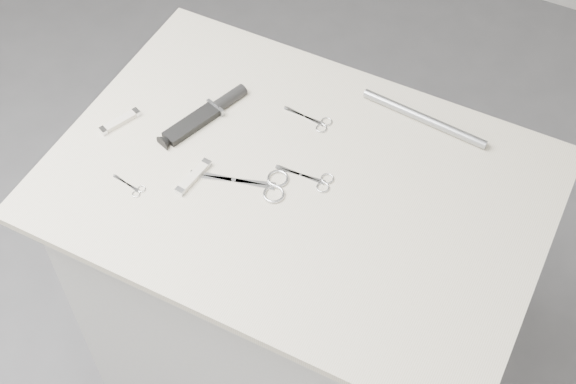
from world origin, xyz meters
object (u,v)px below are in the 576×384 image
at_px(large_shears, 261,184).
at_px(pocket_knife_b, 194,177).
at_px(sheathed_knife, 209,112).
at_px(metal_rail, 424,118).
at_px(plinth, 296,298).
at_px(pocket_knife_a, 120,121).
at_px(embroidery_scissors_b, 315,121).
at_px(tiny_scissors, 132,187).
at_px(embroidery_scissors_a, 314,179).

distance_m(large_shears, pocket_knife_b, 0.14).
bearing_deg(sheathed_knife, metal_rail, -46.53).
xyz_separation_m(plinth, metal_rail, (0.17, 0.27, 0.48)).
bearing_deg(pocket_knife_b, pocket_knife_a, 81.63).
height_order(embroidery_scissors_b, metal_rail, metal_rail).
relative_size(pocket_knife_b, metal_rail, 0.35).
bearing_deg(embroidery_scissors_b, plinth, -71.71).
relative_size(embroidery_scissors_b, metal_rail, 0.38).
bearing_deg(embroidery_scissors_b, large_shears, -91.91).
distance_m(tiny_scissors, sheathed_knife, 0.25).
height_order(plinth, large_shears, large_shears).
distance_m(embroidery_scissors_b, tiny_scissors, 0.41).
relative_size(tiny_scissors, sheathed_knife, 0.36).
xyz_separation_m(plinth, tiny_scissors, (-0.29, -0.17, 0.47)).
relative_size(embroidery_scissors_b, pocket_knife_a, 1.16).
relative_size(plinth, large_shears, 4.55).
height_order(embroidery_scissors_b, sheathed_knife, sheathed_knife).
distance_m(tiny_scissors, metal_rail, 0.63).
bearing_deg(pocket_knife_a, embroidery_scissors_a, -60.65).
bearing_deg(pocket_knife_b, large_shears, -63.15).
relative_size(tiny_scissors, pocket_knife_a, 0.82).
height_order(tiny_scissors, pocket_knife_b, pocket_knife_b).
xyz_separation_m(tiny_scissors, sheathed_knife, (0.04, 0.24, 0.01)).
relative_size(sheathed_knife, pocket_knife_a, 2.25).
xyz_separation_m(large_shears, pocket_knife_a, (-0.35, 0.01, 0.00)).
bearing_deg(plinth, tiny_scissors, -150.20).
relative_size(embroidery_scissors_a, pocket_knife_b, 1.19).
bearing_deg(pocket_knife_a, pocket_knife_b, -82.08).
distance_m(embroidery_scissors_a, embroidery_scissors_b, 0.16).
height_order(large_shears, sheathed_knife, sheathed_knife).
relative_size(large_shears, metal_rail, 0.69).
relative_size(pocket_knife_a, pocket_knife_b, 0.93).
xyz_separation_m(large_shears, metal_rail, (0.23, 0.31, 0.01)).
relative_size(embroidery_scissors_a, metal_rail, 0.42).
bearing_deg(large_shears, tiny_scissors, -167.39).
relative_size(embroidery_scissors_a, pocket_knife_a, 1.27).
bearing_deg(large_shears, pocket_knife_b, -175.71).
relative_size(embroidery_scissors_b, pocket_knife_b, 1.08).
bearing_deg(pocket_knife_b, embroidery_scissors_b, -24.16).
height_order(large_shears, pocket_knife_b, pocket_knife_b).
xyz_separation_m(embroidery_scissors_b, metal_rail, (0.21, 0.11, 0.01)).
xyz_separation_m(tiny_scissors, pocket_knife_b, (0.10, 0.08, 0.01)).
xyz_separation_m(embroidery_scissors_a, pocket_knife_b, (-0.22, -0.11, 0.00)).
bearing_deg(tiny_scissors, embroidery_scissors_a, 39.39).
relative_size(embroidery_scissors_a, tiny_scissors, 1.55).
height_order(plinth, sheathed_knife, sheathed_knife).
xyz_separation_m(large_shears, sheathed_knife, (-0.19, 0.12, 0.01)).
bearing_deg(pocket_knife_b, metal_rail, -38.32).
bearing_deg(sheathed_knife, plinth, -87.92).
bearing_deg(metal_rail, embroidery_scissors_b, -152.97).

